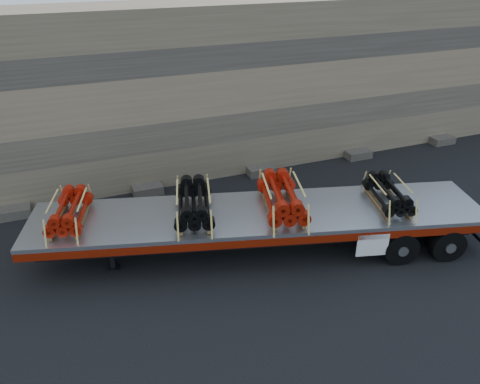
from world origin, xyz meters
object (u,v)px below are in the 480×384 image
(bundle_rear, at_px, (388,194))
(bundle_midrear, at_px, (282,198))
(bundle_front, at_px, (69,212))
(trailer, at_px, (259,231))
(bundle_midfront, at_px, (194,204))

(bundle_rear, bearing_deg, bundle_midrear, 180.00)
(bundle_front, bearing_deg, bundle_midrear, 0.00)
(bundle_midrear, height_order, bundle_rear, bundle_midrear)
(trailer, height_order, bundle_midfront, bundle_midfront)
(bundle_midrear, bearing_deg, bundle_rear, 0.00)
(bundle_front, relative_size, bundle_midrear, 0.84)
(bundle_front, height_order, bundle_midfront, bundle_midfront)
(trailer, relative_size, bundle_midrear, 5.71)
(trailer, xyz_separation_m, bundle_rear, (4.09, -1.08, 1.09))
(bundle_front, height_order, bundle_midrear, bundle_midrear)
(bundle_midfront, xyz_separation_m, bundle_midrear, (2.70, -0.71, 0.03))
(trailer, xyz_separation_m, bundle_front, (-5.64, 1.49, 1.10))
(trailer, relative_size, bundle_rear, 6.96)
(bundle_midrear, bearing_deg, bundle_front, 180.00)
(bundle_midrear, bearing_deg, bundle_midfront, 180.00)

